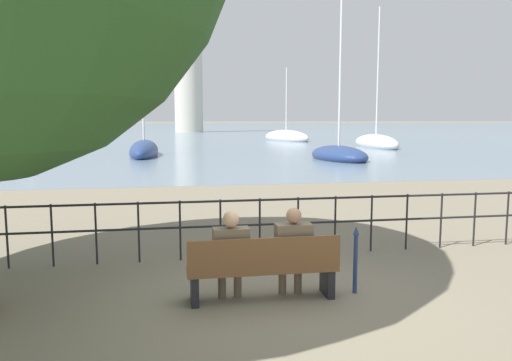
{
  "coord_description": "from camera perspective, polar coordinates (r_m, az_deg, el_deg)",
  "views": [
    {
      "loc": [
        -1.22,
        -6.45,
        2.44
      ],
      "look_at": [
        0.0,
        0.5,
        1.57
      ],
      "focal_mm": 35.0,
      "sensor_mm": 36.0,
      "label": 1
    }
  ],
  "objects": [
    {
      "name": "ground_plane",
      "position": [
        7.0,
        0.73,
        -13.38
      ],
      "size": [
        1000.0,
        1000.0,
        0.0
      ],
      "primitive_type": "plane",
      "color": "#7A705B"
    },
    {
      "name": "harbor_water",
      "position": [
        168.23,
        -9.6,
        6.11
      ],
      "size": [
        600.0,
        300.0,
        0.01
      ],
      "color": "slate",
      "rests_on": "ground_plane"
    },
    {
      "name": "park_bench",
      "position": [
        6.8,
        0.84,
        -10.08
      ],
      "size": [
        2.04,
        0.45,
        0.9
      ],
      "color": "brown",
      "rests_on": "ground_plane"
    },
    {
      "name": "seated_person_left",
      "position": [
        6.74,
        -2.89,
        -8.1
      ],
      "size": [
        0.48,
        0.35,
        1.24
      ],
      "color": "brown",
      "rests_on": "ground_plane"
    },
    {
      "name": "seated_person_right",
      "position": [
        6.89,
        4.24,
        -7.72
      ],
      "size": [
        0.5,
        0.35,
        1.25
      ],
      "color": "brown",
      "rests_on": "ground_plane"
    },
    {
      "name": "promenade_railing",
      "position": [
        8.82,
        -1.81,
        -4.42
      ],
      "size": [
        11.95,
        0.04,
        1.05
      ],
      "color": "black",
      "rests_on": "ground_plane"
    },
    {
      "name": "closed_umbrella",
      "position": [
        7.2,
        11.31,
        -8.47
      ],
      "size": [
        0.09,
        0.09,
        0.96
      ],
      "color": "navy",
      "rests_on": "ground_plane"
    },
    {
      "name": "sailboat_0",
      "position": [
        43.58,
        -24.36,
        3.65
      ],
      "size": [
        3.21,
        6.66,
        12.67
      ],
      "rotation": [
        0.0,
        0.0,
        0.18
      ],
      "color": "silver",
      "rests_on": "ground_plane"
    },
    {
      "name": "sailboat_1",
      "position": [
        56.71,
        3.46,
        4.93
      ],
      "size": [
        5.03,
        8.66,
        8.67
      ],
      "rotation": [
        0.0,
        0.0,
        0.33
      ],
      "color": "silver",
      "rests_on": "ground_plane"
    },
    {
      "name": "sailboat_3",
      "position": [
        34.15,
        -12.66,
        3.33
      ],
      "size": [
        2.0,
        7.81,
        8.85
      ],
      "rotation": [
        0.0,
        0.0,
        -0.03
      ],
      "color": "navy",
      "rests_on": "ground_plane"
    },
    {
      "name": "sailboat_4",
      "position": [
        44.62,
        13.54,
        4.18
      ],
      "size": [
        2.46,
        8.36,
        12.33
      ],
      "rotation": [
        0.0,
        0.0,
        -0.03
      ],
      "color": "silver",
      "rests_on": "ground_plane"
    },
    {
      "name": "sailboat_5",
      "position": [
        30.62,
        9.42,
        2.93
      ],
      "size": [
        3.07,
        6.12,
        10.89
      ],
      "rotation": [
        0.0,
        0.0,
        0.09
      ],
      "color": "navy",
      "rests_on": "ground_plane"
    },
    {
      "name": "harbor_lighthouse",
      "position": [
        95.56,
        -7.77,
        13.27
      ],
      "size": [
        5.24,
        5.24,
        27.78
      ],
      "color": "beige",
      "rests_on": "ground_plane"
    }
  ]
}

